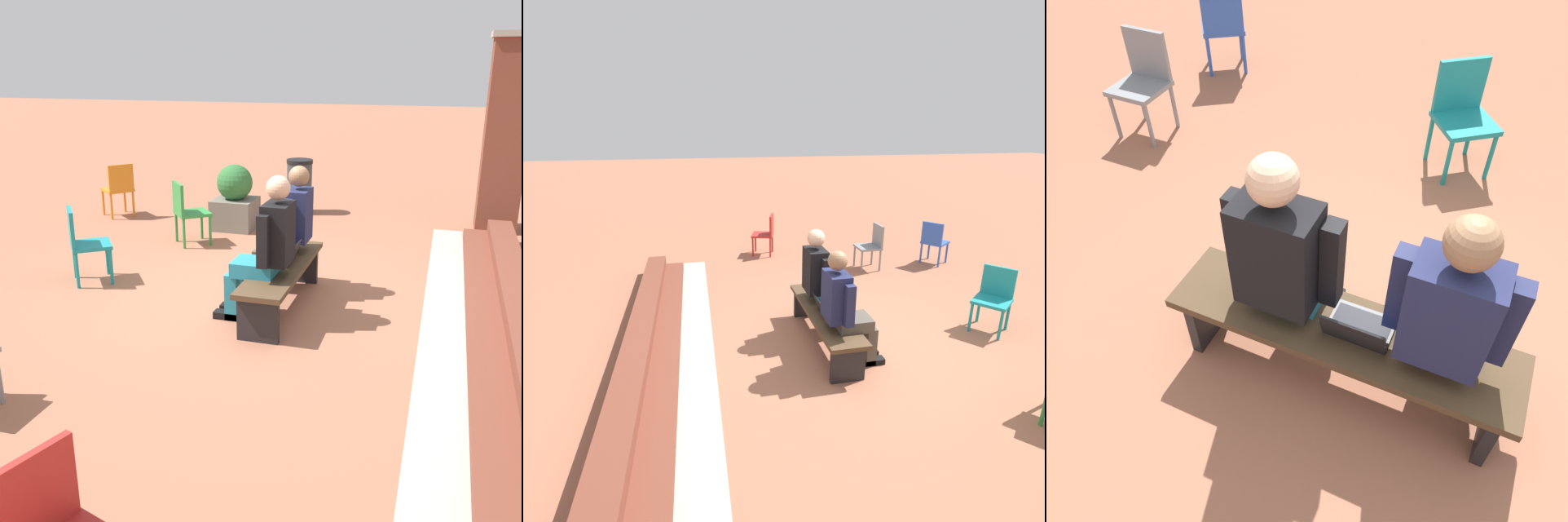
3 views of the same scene
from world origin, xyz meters
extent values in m
plane|color=#9E6047|center=(0.00, 0.00, 0.00)|extent=(60.00, 60.00, 0.00)
cube|color=#4C3823|center=(0.21, 0.23, 0.42)|extent=(1.80, 0.44, 0.05)
cube|color=black|center=(-0.59, 0.23, 0.20)|extent=(0.06, 0.37, 0.40)
cube|color=black|center=(1.01, 0.23, 0.20)|extent=(0.06, 0.37, 0.40)
cube|color=#4C473D|center=(-0.26, 0.06, 0.51)|extent=(0.33, 0.38, 0.13)
cube|color=#4C473D|center=(-0.35, -0.13, 0.23)|extent=(0.11, 0.11, 0.45)
cube|color=black|center=(-0.35, -0.19, 0.03)|extent=(0.11, 0.23, 0.07)
cube|color=#4C473D|center=(-0.18, -0.13, 0.23)|extent=(0.11, 0.11, 0.45)
cube|color=black|center=(-0.18, -0.19, 0.03)|extent=(0.11, 0.23, 0.07)
cube|color=#1E2347|center=(-0.26, 0.27, 0.84)|extent=(0.36, 0.23, 0.54)
cube|color=navy|center=(-0.26, 0.15, 0.80)|extent=(0.05, 0.01, 0.32)
cube|color=#1E2347|center=(-0.49, 0.21, 0.82)|extent=(0.09, 0.10, 0.46)
cube|color=#1E2347|center=(-0.03, 0.21, 0.82)|extent=(0.09, 0.10, 0.46)
sphere|color=#8C6647|center=(-0.26, 0.27, 1.24)|extent=(0.21, 0.21, 0.21)
cube|color=teal|center=(0.52, 0.05, 0.51)|extent=(0.34, 0.40, 0.14)
cube|color=teal|center=(0.43, -0.14, 0.23)|extent=(0.11, 0.12, 0.45)
cube|color=black|center=(0.43, -0.20, 0.03)|extent=(0.11, 0.24, 0.07)
cube|color=teal|center=(0.61, -0.14, 0.23)|extent=(0.11, 0.12, 0.45)
cube|color=black|center=(0.61, -0.20, 0.03)|extent=(0.11, 0.24, 0.07)
cube|color=black|center=(0.52, 0.27, 0.86)|extent=(0.38, 0.24, 0.56)
cube|color=black|center=(0.28, 0.20, 0.84)|extent=(0.09, 0.10, 0.47)
cube|color=black|center=(0.76, 0.20, 0.84)|extent=(0.09, 0.10, 0.47)
sphere|color=#DBAD89|center=(0.52, 0.27, 1.28)|extent=(0.22, 0.22, 0.22)
cube|color=black|center=(0.12, 0.19, 0.46)|extent=(0.32, 0.22, 0.02)
cube|color=#2D2D33|center=(0.12, 0.18, 0.47)|extent=(0.29, 0.15, 0.00)
cube|color=black|center=(0.12, 0.33, 0.57)|extent=(0.32, 0.07, 0.19)
cube|color=#33519E|center=(0.12, 0.33, 0.57)|extent=(0.28, 0.06, 0.17)
cube|color=teal|center=(0.06, -1.98, 0.42)|extent=(0.59, 0.59, 0.04)
cube|color=teal|center=(0.18, -2.14, 0.64)|extent=(0.34, 0.27, 0.40)
cylinder|color=teal|center=(0.10, -1.73, 0.20)|extent=(0.04, 0.04, 0.40)
cylinder|color=teal|center=(-0.19, -1.95, 0.20)|extent=(0.04, 0.04, 0.40)
cylinder|color=teal|center=(0.31, -2.02, 0.20)|extent=(0.04, 0.04, 0.40)
cylinder|color=teal|center=(0.03, -2.24, 0.20)|extent=(0.04, 0.04, 0.40)
cube|color=gray|center=(2.69, -1.41, 0.42)|extent=(0.42, 0.42, 0.04)
cube|color=gray|center=(2.69, -1.60, 0.64)|extent=(0.40, 0.04, 0.40)
cylinder|color=gray|center=(2.87, -1.23, 0.20)|extent=(0.04, 0.04, 0.40)
cylinder|color=gray|center=(2.51, -1.23, 0.20)|extent=(0.04, 0.04, 0.40)
cylinder|color=gray|center=(2.87, -1.59, 0.20)|extent=(0.04, 0.04, 0.40)
cylinder|color=gray|center=(2.51, -1.59, 0.20)|extent=(0.04, 0.04, 0.40)
cube|color=#2D56B7|center=(2.72, -2.82, 0.42)|extent=(0.58, 0.58, 0.04)
cube|color=#2D56B7|center=(2.61, -2.66, 0.64)|extent=(0.35, 0.26, 0.40)
cylinder|color=#2D56B7|center=(2.68, -3.07, 0.20)|extent=(0.04, 0.04, 0.40)
cylinder|color=#2D56B7|center=(2.97, -2.86, 0.20)|extent=(0.04, 0.04, 0.40)
cylinder|color=#2D56B7|center=(2.47, -2.77, 0.20)|extent=(0.04, 0.04, 0.40)
cylinder|color=#2D56B7|center=(2.76, -2.57, 0.20)|extent=(0.04, 0.04, 0.40)
camera|label=1|loc=(5.66, 1.68, 2.34)|focal=42.00mm
camera|label=2|loc=(-4.06, 1.68, 2.60)|focal=28.00mm
camera|label=3|loc=(-0.26, 1.68, 2.48)|focal=35.00mm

